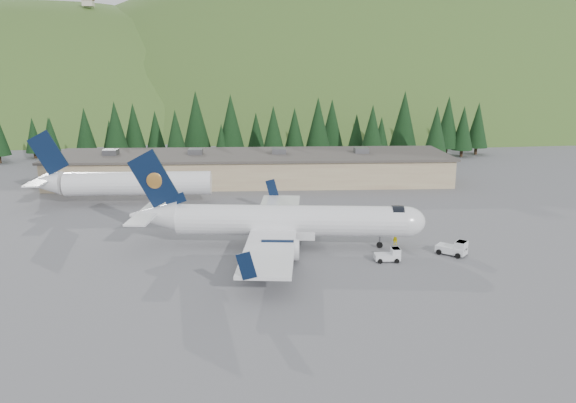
# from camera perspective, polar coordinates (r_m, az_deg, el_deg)

# --- Properties ---
(ground) EXTENTS (600.00, 600.00, 0.00)m
(ground) POSITION_cam_1_polar(r_m,az_deg,el_deg) (66.02, 0.27, -4.61)
(ground) COLOR #58585D
(airliner) EXTENTS (34.58, 32.49, 11.47)m
(airliner) POSITION_cam_1_polar(r_m,az_deg,el_deg) (65.17, -0.62, -2.05)
(airliner) COLOR white
(airliner) RESTS_ON ground
(second_airliner) EXTENTS (27.50, 11.00, 10.05)m
(second_airliner) POSITION_cam_1_polar(r_m,az_deg,el_deg) (88.96, -16.81, 1.83)
(second_airliner) COLOR white
(second_airliner) RESTS_ON ground
(baggage_tug_a) EXTENTS (2.73, 1.66, 1.45)m
(baggage_tug_a) POSITION_cam_1_polar(r_m,az_deg,el_deg) (62.13, 10.28, -5.41)
(baggage_tug_a) COLOR silver
(baggage_tug_a) RESTS_ON ground
(baggage_tug_b) EXTENTS (3.55, 3.32, 1.74)m
(baggage_tug_b) POSITION_cam_1_polar(r_m,az_deg,el_deg) (65.66, 16.52, -4.59)
(baggage_tug_b) COLOR silver
(baggage_tug_b) RESTS_ON ground
(terminal_building) EXTENTS (71.00, 17.00, 6.10)m
(terminal_building) POSITION_cam_1_polar(r_m,az_deg,el_deg) (102.20, -3.74, 3.48)
(terminal_building) COLOR tan
(terminal_building) RESTS_ON ground
(ramp_worker) EXTENTS (0.80, 0.70, 1.84)m
(ramp_worker) POSITION_cam_1_polar(r_m,az_deg,el_deg) (67.58, 10.83, -3.61)
(ramp_worker) COLOR #FFE502
(ramp_worker) RESTS_ON ground
(tree_line) EXTENTS (112.62, 18.58, 14.03)m
(tree_line) POSITION_cam_1_polar(r_m,az_deg,el_deg) (124.49, -2.11, 7.49)
(tree_line) COLOR black
(tree_line) RESTS_ON ground
(hills) EXTENTS (614.00, 330.00, 300.00)m
(hills) POSITION_cam_1_polar(r_m,az_deg,el_deg) (294.68, 8.44, -6.99)
(hills) COLOR #3A5722
(hills) RESTS_ON ground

